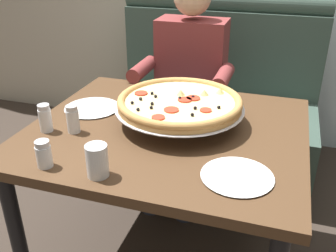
{
  "coord_description": "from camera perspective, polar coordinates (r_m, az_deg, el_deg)",
  "views": [
    {
      "loc": [
        0.43,
        -1.34,
        1.44
      ],
      "look_at": [
        0.01,
        -0.02,
        0.75
      ],
      "focal_mm": 40.72,
      "sensor_mm": 36.0,
      "label": 1
    }
  ],
  "objects": [
    {
      "name": "booth_bench",
      "position": [
        2.56,
        6.45,
        2.33
      ],
      "size": [
        1.34,
        0.78,
        1.13
      ],
      "color": "#384C42",
      "rests_on": "ground_plane"
    },
    {
      "name": "dining_table",
      "position": [
        1.62,
        -0.15,
        -2.99
      ],
      "size": [
        1.12,
        0.98,
        0.73
      ],
      "color": "#4C331E",
      "rests_on": "ground_plane"
    },
    {
      "name": "diner_main",
      "position": [
        2.22,
        2.8,
        7.33
      ],
      "size": [
        0.54,
        0.64,
        1.27
      ],
      "color": "#2D3342",
      "rests_on": "ground_plane"
    },
    {
      "name": "pizza",
      "position": [
        1.58,
        1.76,
        3.51
      ],
      "size": [
        0.54,
        0.54,
        0.12
      ],
      "color": "silver",
      "rests_on": "dining_table"
    },
    {
      "name": "shaker_parmesan",
      "position": [
        1.57,
        -14.02,
        0.74
      ],
      "size": [
        0.05,
        0.05,
        0.11
      ],
      "color": "white",
      "rests_on": "dining_table"
    },
    {
      "name": "shaker_oregano",
      "position": [
        1.36,
        -18.07,
        -4.25
      ],
      "size": [
        0.05,
        0.05,
        0.1
      ],
      "color": "white",
      "rests_on": "dining_table"
    },
    {
      "name": "shaker_pepper_flakes",
      "position": [
        1.61,
        -17.87,
        0.88
      ],
      "size": [
        0.05,
        0.05,
        0.11
      ],
      "color": "white",
      "rests_on": "dining_table"
    },
    {
      "name": "plate_near_left",
      "position": [
        1.28,
        10.33,
        -7.17
      ],
      "size": [
        0.24,
        0.24,
        0.02
      ],
      "color": "white",
      "rests_on": "dining_table"
    },
    {
      "name": "plate_near_right",
      "position": [
        1.78,
        -11.3,
        2.87
      ],
      "size": [
        0.25,
        0.25,
        0.02
      ],
      "color": "white",
      "rests_on": "dining_table"
    },
    {
      "name": "drinking_glass",
      "position": [
        1.27,
        -10.53,
        -5.42
      ],
      "size": [
        0.07,
        0.07,
        0.11
      ],
      "color": "silver",
      "rests_on": "dining_table"
    }
  ]
}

